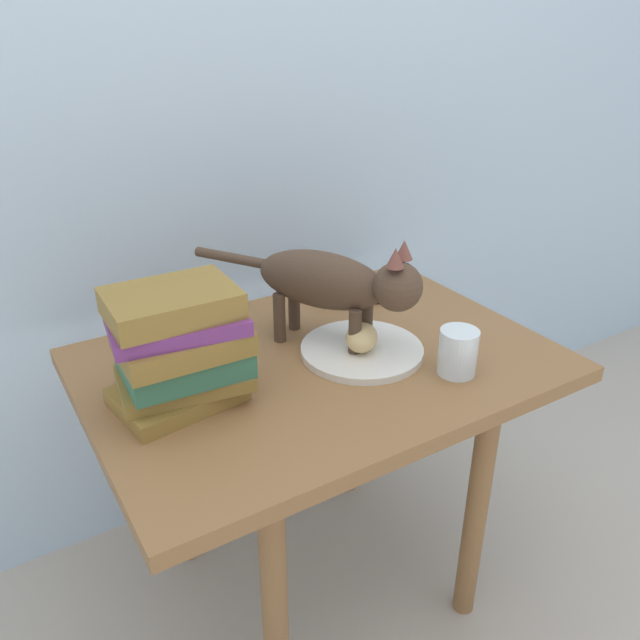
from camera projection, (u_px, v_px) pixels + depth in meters
The scene contains 9 objects.
ground_plane at pixel (320, 578), 1.45m from camera, with size 6.00×6.00×0.00m, color #B2A899.
back_panel at pixel (211, 48), 1.28m from camera, with size 4.00×0.04×2.20m, color silver.
side_table at pixel (320, 393), 1.23m from camera, with size 0.86×0.61×0.58m.
plate at pixel (362, 350), 1.21m from camera, with size 0.23×0.23×0.01m, color silver.
bread_roll at pixel (362, 337), 1.18m from camera, with size 0.08×0.06×0.05m, color #E0BC7A.
cat at pixel (335, 283), 1.18m from camera, with size 0.28×0.42×0.23m.
book_stack at pixel (180, 348), 1.02m from camera, with size 0.24×0.18×0.20m.
candle_jar at pixel (458, 354), 1.13m from camera, with size 0.07×0.07×0.08m.
tv_remote at pixel (351, 298), 1.41m from camera, with size 0.15×0.04×0.02m, color black.
Camera 1 is at (-0.54, -0.88, 1.18)m, focal length 35.60 mm.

